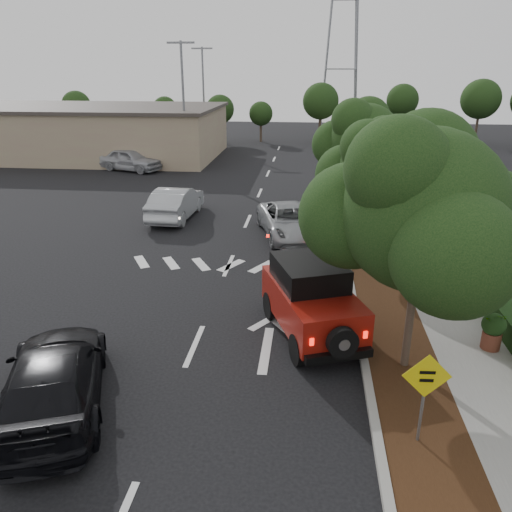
# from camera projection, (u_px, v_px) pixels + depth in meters

# --- Properties ---
(ground) EXTENTS (120.00, 120.00, 0.00)m
(ground) POSITION_uv_depth(u_px,v_px,m) (194.00, 346.00, 13.85)
(ground) COLOR black
(ground) RESTS_ON ground
(curb) EXTENTS (0.20, 70.00, 0.15)m
(curb) POSITION_uv_depth(u_px,v_px,m) (340.00, 223.00, 24.51)
(curb) COLOR #9E9B93
(curb) RESTS_ON ground
(planting_strip) EXTENTS (1.80, 70.00, 0.12)m
(planting_strip) POSITION_uv_depth(u_px,v_px,m) (361.00, 224.00, 24.41)
(planting_strip) COLOR black
(planting_strip) RESTS_ON ground
(sidewalk) EXTENTS (2.00, 70.00, 0.12)m
(sidewalk) POSITION_uv_depth(u_px,v_px,m) (401.00, 225.00, 24.22)
(sidewalk) COLOR gray
(sidewalk) RESTS_ON ground
(hedge) EXTENTS (0.80, 70.00, 0.80)m
(hedge) POSITION_uv_depth(u_px,v_px,m) (431.00, 219.00, 23.96)
(hedge) COLOR black
(hedge) RESTS_ON ground
(commercial_building) EXTENTS (22.00, 12.00, 4.00)m
(commercial_building) POSITION_uv_depth(u_px,v_px,m) (88.00, 132.00, 42.62)
(commercial_building) COLOR gray
(commercial_building) RESTS_ON ground
(transmission_tower) EXTENTS (7.00, 4.00, 28.00)m
(transmission_tower) POSITION_uv_depth(u_px,v_px,m) (337.00, 133.00, 57.84)
(transmission_tower) COLOR slate
(transmission_tower) RESTS_ON ground
(street_tree_near) EXTENTS (3.80, 3.80, 5.92)m
(street_tree_near) POSITION_uv_depth(u_px,v_px,m) (404.00, 368.00, 12.82)
(street_tree_near) COLOR black
(street_tree_near) RESTS_ON ground
(street_tree_mid) EXTENTS (3.20, 3.20, 5.32)m
(street_tree_mid) POSITION_uv_depth(u_px,v_px,m) (373.00, 267.00, 19.32)
(street_tree_mid) COLOR black
(street_tree_mid) RESTS_ON ground
(street_tree_far) EXTENTS (3.40, 3.40, 5.62)m
(street_tree_far) POSITION_uv_depth(u_px,v_px,m) (359.00, 219.00, 25.36)
(street_tree_far) COLOR black
(street_tree_far) RESTS_ON ground
(light_pole_a) EXTENTS (2.00, 0.22, 9.00)m
(light_pole_a) POSITION_uv_depth(u_px,v_px,m) (187.00, 166.00, 38.66)
(light_pole_a) COLOR slate
(light_pole_a) RESTS_ON ground
(light_pole_b) EXTENTS (2.00, 0.22, 9.00)m
(light_pole_b) POSITION_uv_depth(u_px,v_px,m) (205.00, 144.00, 49.91)
(light_pole_b) COLOR slate
(light_pole_b) RESTS_ON ground
(red_jeep) EXTENTS (3.11, 4.44, 2.17)m
(red_jeep) POSITION_uv_depth(u_px,v_px,m) (309.00, 298.00, 14.18)
(red_jeep) COLOR black
(red_jeep) RESTS_ON ground
(silver_suv_ahead) EXTENTS (3.68, 5.63, 1.44)m
(silver_suv_ahead) POSITION_uv_depth(u_px,v_px,m) (290.00, 221.00, 22.52)
(silver_suv_ahead) COLOR #94979B
(silver_suv_ahead) RESTS_ON ground
(black_suv_oncoming) EXTENTS (3.74, 5.55, 1.49)m
(black_suv_oncoming) POSITION_uv_depth(u_px,v_px,m) (54.00, 378.00, 11.12)
(black_suv_oncoming) COLOR black
(black_suv_oncoming) RESTS_ON ground
(silver_sedan_oncoming) EXTENTS (1.92, 4.92, 1.60)m
(silver_sedan_oncoming) POSITION_uv_depth(u_px,v_px,m) (176.00, 203.00, 25.27)
(silver_sedan_oncoming) COLOR #AEB1B6
(silver_sedan_oncoming) RESTS_ON ground
(parked_suv) EXTENTS (5.17, 3.45, 1.64)m
(parked_suv) POSITION_uv_depth(u_px,v_px,m) (130.00, 160.00, 36.84)
(parked_suv) COLOR #AAABB2
(parked_suv) RESTS_ON ground
(speed_hump_sign) EXTENTS (0.96, 0.10, 2.04)m
(speed_hump_sign) POSITION_uv_depth(u_px,v_px,m) (425.00, 387.00, 9.71)
(speed_hump_sign) COLOR slate
(speed_hump_sign) RESTS_ON ground
(terracotta_planter) EXTENTS (0.63, 0.63, 1.09)m
(terracotta_planter) POSITION_uv_depth(u_px,v_px,m) (493.00, 328.00, 13.29)
(terracotta_planter) COLOR brown
(terracotta_planter) RESTS_ON ground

